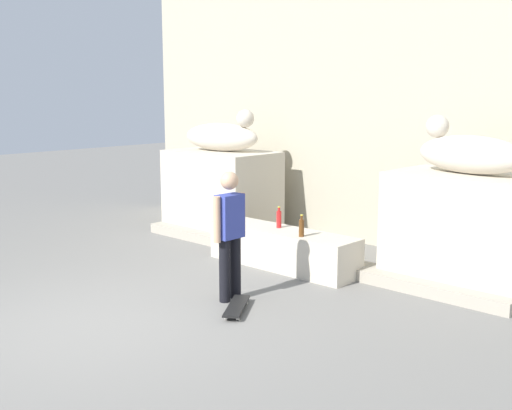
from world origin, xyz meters
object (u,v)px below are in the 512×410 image
at_px(skateboard, 237,306).
at_px(statue_reclining_left, 223,136).
at_px(skater, 230,230).
at_px(bottle_red, 279,219).
at_px(bottle_brown, 301,227).
at_px(statue_reclining_right, 468,153).

bearing_deg(skateboard, statue_reclining_left, 13.81).
xyz_separation_m(skater, bottle_red, (-0.65, 1.70, -0.20)).
relative_size(skateboard, bottle_red, 2.35).
bearing_deg(skater, bottle_brown, -0.45).
relative_size(statue_reclining_left, skater, 1.00).
bearing_deg(skater, bottle_red, 19.87).
distance_m(bottle_brown, bottle_red, 0.68).
bearing_deg(statue_reclining_left, statue_reclining_right, -8.80).
distance_m(statue_reclining_right, bottle_red, 2.93).
xyz_separation_m(statue_reclining_right, bottle_red, (-2.52, -0.99, -1.11)).
bearing_deg(bottle_red, bottle_brown, -20.32).
height_order(skater, skateboard, skater).
height_order(skateboard, bottle_red, bottle_red).
distance_m(statue_reclining_left, bottle_brown, 3.32).
height_order(skateboard, bottle_brown, bottle_brown).
xyz_separation_m(skateboard, bottle_brown, (-0.38, 1.73, 0.66)).
xyz_separation_m(statue_reclining_right, bottle_brown, (-1.89, -1.22, -1.12)).
distance_m(skater, skateboard, 0.97).
xyz_separation_m(skateboard, bottle_red, (-1.02, 1.96, 0.66)).
height_order(statue_reclining_left, bottle_red, statue_reclining_left).
relative_size(statue_reclining_left, skateboard, 2.15).
distance_m(statue_reclining_right, skateboard, 3.75).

